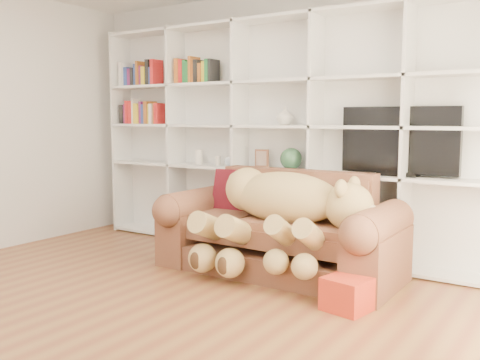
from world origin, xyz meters
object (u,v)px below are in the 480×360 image
Objects in this scene: sofa at (280,235)px; gift_box at (347,294)px; tv at (399,142)px; teddy_bear at (281,208)px.

sofa reaches higher than gift_box.
gift_box is at bearing -88.17° from tv.
teddy_bear is at bearing -130.93° from tv.
teddy_bear is 1.43× the size of tv.
gift_box is at bearing -31.31° from teddy_bear.
sofa is at bearing 116.98° from teddy_bear.
gift_box is 1.64m from tv.
tv reaches higher than sofa.
teddy_bear is (0.11, -0.18, 0.28)m from sofa.
tv is (0.74, 0.85, 0.56)m from teddy_bear.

